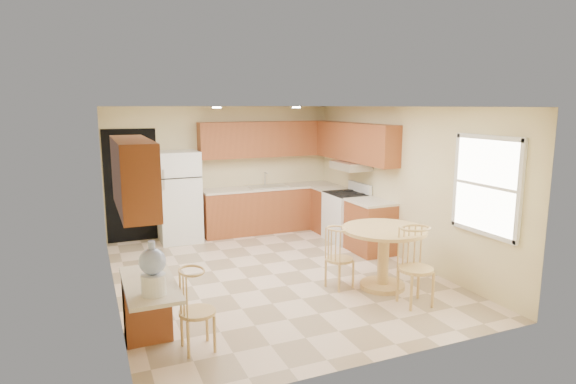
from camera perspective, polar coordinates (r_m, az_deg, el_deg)
name	(u,v)px	position (r m, az deg, el deg)	size (l,w,h in m)	color
floor	(274,274)	(7.38, -1.70, -9.72)	(5.50, 5.50, 0.00)	beige
ceiling	(273,107)	(6.94, -1.82, 10.08)	(4.50, 5.50, 0.02)	white
wall_back	(223,170)	(9.64, -7.72, 2.59)	(4.50, 0.02, 2.50)	beige
wall_front	(378,241)	(4.66, 10.68, -5.76)	(4.50, 0.02, 2.50)	beige
wall_left	(110,205)	(6.59, -20.30, -1.51)	(0.02, 5.50, 2.50)	beige
wall_right	(400,183)	(8.13, 13.19, 0.99)	(0.02, 5.50, 2.50)	beige
doorway	(132,186)	(9.35, -18.05, 0.70)	(0.90, 0.02, 2.10)	black
base_cab_back	(270,209)	(9.76, -2.17, -2.09)	(2.75, 0.60, 0.87)	#994E27
counter_back	(270,187)	(9.68, -2.19, 0.55)	(2.75, 0.63, 0.04)	beige
base_cab_right_a	(331,211)	(9.67, 5.06, -2.24)	(0.60, 0.59, 0.87)	#994E27
counter_right_a	(331,188)	(9.58, 5.10, 0.42)	(0.63, 0.59, 0.04)	beige
base_cab_right_b	(370,228)	(8.45, 9.71, -4.19)	(0.60, 0.80, 0.87)	#994E27
counter_right_b	(371,202)	(8.35, 9.81, -1.16)	(0.63, 0.80, 0.04)	beige
upper_cab_back	(267,139)	(9.69, -2.51, 6.28)	(2.75, 0.33, 0.70)	#994E27
upper_cab_right	(355,142)	(8.97, 7.92, 5.87)	(0.33, 2.42, 0.70)	#994E27
upper_cab_left	(134,175)	(4.93, -17.84, 1.93)	(0.33, 1.40, 0.70)	#994E27
sink	(268,186)	(9.66, -2.33, 0.67)	(0.78, 0.44, 0.01)	silver
range_hood	(351,166)	(8.95, 7.48, 3.10)	(0.50, 0.76, 0.14)	silver
desk_pedestal	(147,306)	(5.60, -16.38, -12.87)	(0.48, 0.42, 0.72)	#994E27
desk_top	(150,284)	(5.11, -16.08, -10.45)	(0.50, 1.20, 0.04)	beige
window	(486,186)	(6.69, 22.46, 0.70)	(0.06, 1.12, 1.30)	white
can_light_a	(217,107)	(7.92, -8.44, 9.89)	(0.14, 0.14, 0.02)	white
can_light_b	(296,107)	(8.39, 0.99, 10.01)	(0.14, 0.14, 0.02)	white
refrigerator	(179,197)	(9.16, -12.81, -0.54)	(0.75, 0.73, 1.69)	white
stove	(346,216)	(9.07, 6.93, -2.89)	(0.65, 0.76, 1.09)	white
dining_table	(384,249)	(6.82, 11.26, -6.63)	(1.16, 1.16, 0.86)	#DAB16D
chair_table_a	(343,253)	(6.69, 6.50, -7.20)	(0.38, 0.49, 0.86)	#DAB16D
chair_table_b	(421,261)	(6.27, 15.51, -7.90)	(0.44, 0.44, 1.00)	#DAB16D
chair_desk	(199,305)	(5.09, -10.54, -12.98)	(0.38, 0.49, 0.87)	#DAB16D
water_crock	(153,270)	(4.71, -15.72, -8.94)	(0.25, 0.25, 0.52)	white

